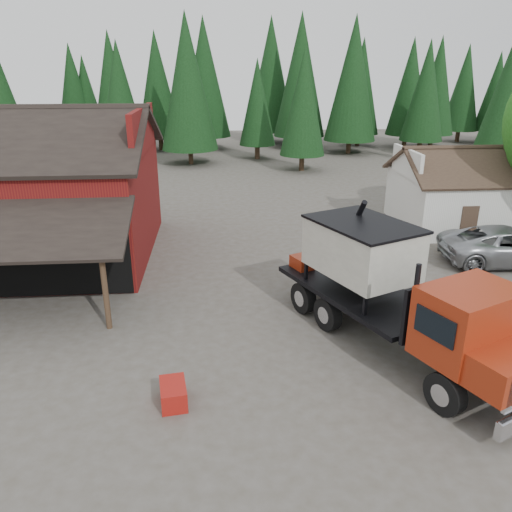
{
  "coord_description": "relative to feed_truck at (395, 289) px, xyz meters",
  "views": [
    {
      "loc": [
        -1.62,
        -14.04,
        8.8
      ],
      "look_at": [
        -0.16,
        4.19,
        1.8
      ],
      "focal_mm": 35.0,
      "sensor_mm": 36.0,
      "label": 1
    }
  ],
  "objects": [
    {
      "name": "ground",
      "position": [
        -3.99,
        -0.12,
        -2.09
      ],
      "size": [
        120.0,
        120.0,
        0.0
      ],
      "primitive_type": "plane",
      "color": "#494339",
      "rests_on": "ground"
    },
    {
      "name": "red_barn",
      "position": [
        -14.99,
        9.78,
        0.6
      ],
      "size": [
        12.8,
        13.63,
        7.18
      ],
      "color": "maroon",
      "rests_on": "ground"
    },
    {
      "name": "farmhouse",
      "position": [
        9.01,
        12.87,
        -0.43
      ],
      "size": [
        8.6,
        6.42,
        4.65
      ],
      "color": "silver",
      "rests_on": "ground"
    },
    {
      "name": "conifer_backdrop",
      "position": [
        -3.99,
        41.88,
        -2.09
      ],
      "size": [
        76.0,
        16.0,
        16.0
      ],
      "primitive_type": null,
      "color": "black",
      "rests_on": "ground"
    },
    {
      "name": "near_pine_b",
      "position": [
        2.01,
        29.88,
        3.79
      ],
      "size": [
        3.96,
        3.96,
        10.4
      ],
      "color": "#382619",
      "rests_on": "ground"
    },
    {
      "name": "near_pine_c",
      "position": [
        18.01,
        25.88,
        4.8
      ],
      "size": [
        4.84,
        4.84,
        12.4
      ],
      "color": "#382619",
      "rests_on": "ground"
    },
    {
      "name": "near_pine_d",
      "position": [
        -7.99,
        33.88,
        5.3
      ],
      "size": [
        5.28,
        5.28,
        13.4
      ],
      "color": "#382619",
      "rests_on": "ground"
    },
    {
      "name": "feed_truck",
      "position": [
        0.0,
        0.0,
        0.0
      ],
      "size": [
        6.51,
        10.12,
        4.48
      ],
      "rotation": [
        0.0,
        0.0,
        0.43
      ],
      "color": "black",
      "rests_on": "ground"
    },
    {
      "name": "silver_car",
      "position": [
        8.03,
        6.87,
        -1.22
      ],
      "size": [
        6.43,
        3.24,
        1.74
      ],
      "primitive_type": "imported",
      "rotation": [
        0.0,
        0.0,
        1.51
      ],
      "color": "#9C9FA3",
      "rests_on": "ground"
    },
    {
      "name": "equip_box",
      "position": [
        -6.98,
        -2.5,
        -1.79
      ],
      "size": [
        0.85,
        1.19,
        0.6
      ],
      "primitive_type": "cube",
      "rotation": [
        0.0,
        0.0,
        0.15
      ],
      "color": "maroon",
      "rests_on": "ground"
    }
  ]
}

